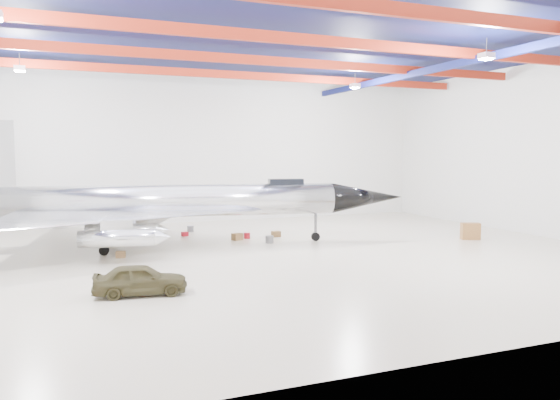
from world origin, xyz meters
name	(u,v)px	position (x,y,z in m)	size (l,w,h in m)	color
floor	(238,258)	(0.00, 0.00, 0.00)	(40.00, 40.00, 0.00)	beige
wall_back	(178,150)	(0.00, 15.00, 5.50)	(40.00, 40.00, 0.00)	silver
wall_right	(540,149)	(20.00, 0.00, 5.50)	(30.00, 30.00, 0.00)	silver
ceiling	(237,35)	(0.00, 0.00, 11.00)	(40.00, 40.00, 0.00)	#0A0F38
ceiling_structure	(237,49)	(0.00, 0.00, 10.32)	(39.50, 29.50, 1.08)	maroon
jet_aircraft	(174,205)	(-2.26, 4.86, 2.30)	(25.63, 17.10, 7.03)	silver
jeep	(140,279)	(-5.53, -5.48, 0.59)	(1.39, 3.44, 1.17)	#3C371E
desk	(470,231)	(14.98, 0.37, 0.51)	(1.11, 0.56, 1.02)	brown
crate_ply	(121,254)	(-5.50, 2.29, 0.16)	(0.47, 0.37, 0.33)	olive
toolbox_red	(185,234)	(-0.98, 8.19, 0.14)	(0.39, 0.31, 0.27)	#AA111F
engine_drum	(270,239)	(3.08, 3.67, 0.22)	(0.48, 0.48, 0.43)	#59595B
parts_bin	(276,234)	(4.29, 5.72, 0.18)	(0.52, 0.42, 0.37)	olive
crate_small	(93,240)	(-6.55, 7.84, 0.14)	(0.40, 0.32, 0.28)	#59595B
tool_chest	(247,236)	(2.39, 5.79, 0.18)	(0.40, 0.40, 0.36)	#AA111F
oil_barrel	(237,237)	(1.65, 5.43, 0.21)	(0.59, 0.47, 0.41)	olive
spares_box	(190,229)	(-0.25, 9.87, 0.20)	(0.45, 0.45, 0.40)	#59595B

